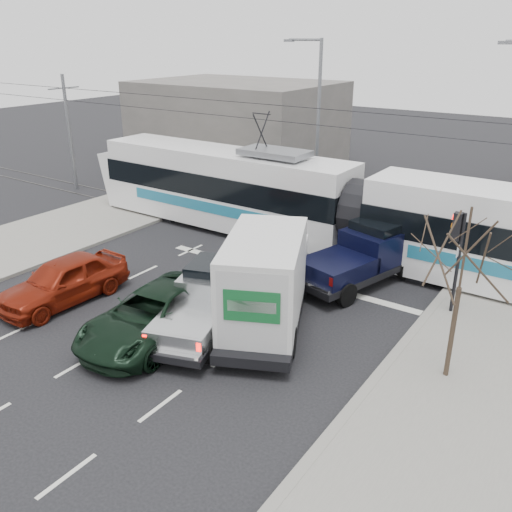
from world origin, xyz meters
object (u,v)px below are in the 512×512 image
Objects in this scene: bare_tree at (464,257)px; street_lamp_far at (316,113)px; silver_pickup at (207,299)px; traffic_signal at (457,241)px; tram at (360,213)px; navy_pickup at (365,254)px; red_car at (63,280)px; box_truck at (267,280)px; green_car at (154,314)px.

bare_tree is 0.56× the size of street_lamp_far.
traffic_signal is at bearing 21.48° from silver_pickup.
bare_tree is at bearing -49.44° from tram.
street_lamp_far is 1.51× the size of navy_pickup.
tram is 12.34m from red_car.
traffic_signal is 0.51× the size of box_truck.
traffic_signal is (-1.13, 4.00, -1.05)m from bare_tree.
green_car is (-2.58, -2.68, -0.86)m from box_truck.
red_car is at bearing 174.98° from green_car.
green_car is at bearing -104.35° from tram.
bare_tree is at bearing -48.88° from street_lamp_far.
box_truck is 1.24× the size of green_car.
traffic_signal is at bearing 32.77° from red_car.
navy_pickup is (1.28, 5.11, -0.49)m from box_truck.
tram reaches higher than silver_pickup.
red_car is (-11.94, -6.98, -1.90)m from traffic_signal.
traffic_signal reaches higher than box_truck.
navy_pickup is at bearing 166.56° from traffic_signal.
silver_pickup is at bearing -74.25° from street_lamp_far.
street_lamp_far reaches higher than bare_tree.
traffic_signal is at bearing 37.57° from green_car.
street_lamp_far is 11.86m from navy_pickup.
street_lamp_far is 1.53× the size of silver_pickup.
bare_tree is 0.71× the size of box_truck.
green_car is at bearing -140.77° from silver_pickup.
navy_pickup is at bearing 58.15° from green_car.
red_car is (-7.10, -2.71, -0.82)m from box_truck.
tram reaches higher than box_truck.
street_lamp_far is at bearing 95.64° from green_car.
street_lamp_far is 1.83× the size of red_car.
silver_pickup is (-1.63, -8.43, -1.07)m from tram.
tram reaches higher than traffic_signal.
box_truck is 3.82m from green_car.
bare_tree is 1.01× the size of red_car.
traffic_signal reaches higher than navy_pickup.
navy_pickup reaches higher than green_car.
green_car is at bearing -78.88° from street_lamp_far.
traffic_signal is 0.73× the size of red_car.
silver_pickup is (-7.58, -1.40, -2.79)m from bare_tree.
box_truck is (-0.02, -7.29, -0.41)m from tram.
tram is 4.80× the size of navy_pickup.
box_truck is (-4.84, -4.26, -1.08)m from traffic_signal.
street_lamp_far reaches higher than green_car.
tram is at bearing 135.63° from navy_pickup.
tram reaches higher than bare_tree.
tram is 7.30m from box_truck.
street_lamp_far is 17.07m from red_car.
box_truck reaches higher than navy_pickup.
street_lamp_far reaches higher than navy_pickup.
traffic_signal is 0.40× the size of street_lamp_far.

